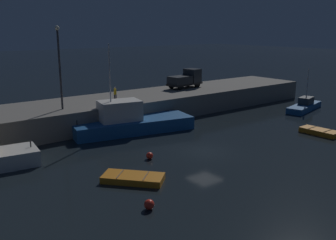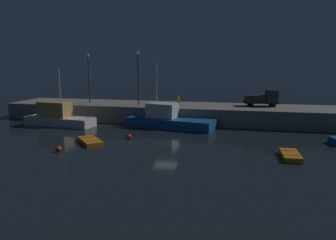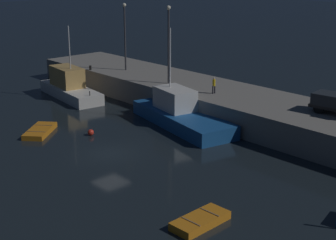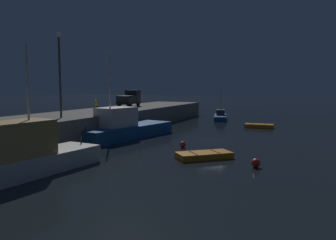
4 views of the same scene
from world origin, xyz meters
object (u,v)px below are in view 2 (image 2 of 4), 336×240
object	(u,v)px
fishing_trawler_red	(58,117)
lamp_post_west	(89,75)
fishing_boat_blue	(169,119)
lamp_post_east	(138,74)
utility_truck	(263,98)
mooring_buoy_near	(58,149)
mooring_buoy_mid	(129,136)
dinghy_orange_near	(90,141)
rowboat_white_mid	(290,155)
bollard_west	(64,103)
bollard_central	(156,105)
dockworker	(178,100)

from	to	relation	value
fishing_trawler_red	lamp_post_west	distance (m)	9.02
fishing_trawler_red	fishing_boat_blue	xyz separation A→B (m)	(15.82, 2.24, -0.20)
lamp_post_east	utility_truck	distance (m)	18.97
mooring_buoy_near	mooring_buoy_mid	xyz separation A→B (m)	(5.00, 7.15, -0.03)
lamp_post_west	utility_truck	distance (m)	27.21
lamp_post_west	utility_truck	bearing A→B (deg)	4.21
dinghy_orange_near	mooring_buoy_mid	xyz separation A→B (m)	(3.52, 3.06, 0.05)
rowboat_white_mid	mooring_buoy_mid	distance (m)	18.16
fishing_trawler_red	mooring_buoy_near	xyz separation A→B (m)	(7.72, -12.91, -0.96)
fishing_boat_blue	bollard_west	world-z (taller)	fishing_boat_blue
mooring_buoy_near	bollard_central	size ratio (longest dim) A/B	0.96
fishing_boat_blue	dinghy_orange_near	distance (m)	12.92
dinghy_orange_near	lamp_post_east	bearing A→B (deg)	85.73
mooring_buoy_mid	bollard_west	distance (m)	16.81
dockworker	rowboat_white_mid	bearing A→B (deg)	-49.26
rowboat_white_mid	lamp_post_west	world-z (taller)	lamp_post_west
rowboat_white_mid	bollard_west	bearing A→B (deg)	156.47
bollard_west	dockworker	bearing A→B (deg)	8.11
mooring_buoy_near	bollard_central	distance (m)	17.95
dinghy_orange_near	lamp_post_east	xyz separation A→B (m)	(1.09, 14.61, 6.94)
fishing_boat_blue	mooring_buoy_near	size ratio (longest dim) A/B	20.99
fishing_trawler_red	fishing_boat_blue	world-z (taller)	fishing_boat_blue
dockworker	bollard_central	distance (m)	3.68
rowboat_white_mid	utility_truck	world-z (taller)	utility_truck
lamp_post_east	rowboat_white_mid	bearing A→B (deg)	-38.29
mooring_buoy_near	utility_truck	xyz separation A→B (m)	(21.00, 21.61, 3.36)
lamp_post_west	mooring_buoy_near	bearing A→B (deg)	-73.18
dinghy_orange_near	mooring_buoy_near	xyz separation A→B (m)	(-1.49, -4.09, 0.07)
mooring_buoy_mid	dockworker	size ratio (longest dim) A/B	0.35
mooring_buoy_mid	dockworker	bearing A→B (deg)	72.54
bollard_west	mooring_buoy_near	bearing A→B (deg)	-62.14
mooring_buoy_mid	utility_truck	size ratio (longest dim) A/B	0.11
mooring_buoy_mid	fishing_boat_blue	bearing A→B (deg)	68.89
dockworker	lamp_post_west	bearing A→B (deg)	177.58
bollard_central	mooring_buoy_near	bearing A→B (deg)	-109.24
lamp_post_west	dockworker	size ratio (longest dim) A/B	4.87
mooring_buoy_mid	bollard_central	bearing A→B (deg)	84.94
lamp_post_west	bollard_central	bearing A→B (deg)	-13.54
lamp_post_west	lamp_post_east	xyz separation A→B (m)	(8.51, -0.93, 0.15)
lamp_post_west	lamp_post_east	distance (m)	8.56
lamp_post_west	dockworker	distance (m)	15.12
dinghy_orange_near	dockworker	distance (m)	16.88
utility_truck	bollard_central	distance (m)	15.91
lamp_post_west	bollard_central	size ratio (longest dim) A/B	12.24
dockworker	bollard_west	distance (m)	17.65
rowboat_white_mid	dinghy_orange_near	bearing A→B (deg)	176.65
mooring_buoy_near	bollard_west	size ratio (longest dim) A/B	1.18
dinghy_orange_near	lamp_post_west	distance (m)	18.51
utility_truck	fishing_boat_blue	bearing A→B (deg)	-153.43
dinghy_orange_near	mooring_buoy_mid	distance (m)	4.66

